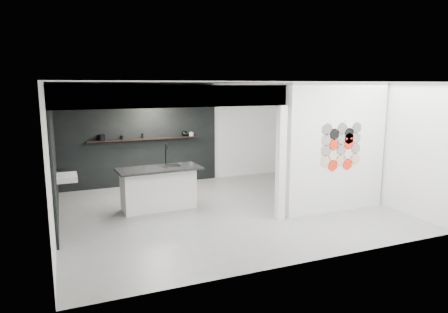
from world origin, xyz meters
TOP-DOWN VIEW (x-y plane):
  - floor at (0.00, 0.00)m, footprint 7.00×6.00m
  - partition_panel at (2.23, -1.00)m, footprint 2.45×0.15m
  - bay_clad_back at (-1.30, 2.97)m, footprint 4.40×0.04m
  - bay_clad_left at (-3.47, 1.00)m, footprint 0.04×4.00m
  - bulkhead at (-1.30, 1.00)m, footprint 4.40×4.00m
  - corner_column at (0.82, -1.00)m, footprint 0.16×0.16m
  - fascia_beam at (-1.30, -0.92)m, footprint 4.40×0.16m
  - wall_basin at (-3.24, 0.80)m, footprint 0.40×0.60m
  - display_shelf at (-1.20, 2.87)m, footprint 3.00×0.15m
  - kitchen_island at (-1.35, 0.60)m, footprint 1.86×0.91m
  - stockpot at (-2.32, 2.87)m, footprint 0.21×0.21m
  - kettle at (-0.04, 2.87)m, footprint 0.23×0.23m
  - glass_bowl at (0.15, 2.87)m, footprint 0.15×0.15m
  - glass_vase at (0.15, 2.87)m, footprint 0.09×0.09m
  - bottle_dark at (-1.24, 2.87)m, footprint 0.06×0.06m
  - utensil_cup at (-1.80, 2.87)m, footprint 0.09×0.09m
  - hex_tile_cluster at (2.26, -1.09)m, footprint 1.04×0.02m

SIDE VIEW (x-z plane):
  - floor at x=0.00m, z-range -0.01..0.00m
  - kitchen_island at x=-1.35m, z-range -0.24..1.22m
  - wall_basin at x=-3.24m, z-range 0.79..0.91m
  - bay_clad_back at x=-1.30m, z-range 0.00..2.35m
  - bay_clad_left at x=-3.47m, z-range 0.00..2.35m
  - corner_column at x=0.82m, z-range 0.00..2.35m
  - display_shelf at x=-1.20m, z-range 1.28..1.32m
  - glass_bowl at x=0.15m, z-range 1.32..1.42m
  - utensil_cup at x=-1.80m, z-range 1.32..1.42m
  - glass_vase at x=0.15m, z-range 1.32..1.44m
  - bottle_dark at x=-1.24m, z-range 1.32..1.46m
  - kettle at x=-0.04m, z-range 1.32..1.47m
  - stockpot at x=-2.32m, z-range 1.32..1.47m
  - partition_panel at x=2.23m, z-range 0.00..2.80m
  - hex_tile_cluster at x=2.26m, z-range 0.92..2.09m
  - bulkhead at x=-1.30m, z-range 2.35..2.75m
  - fascia_beam at x=-1.30m, z-range 2.35..2.75m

